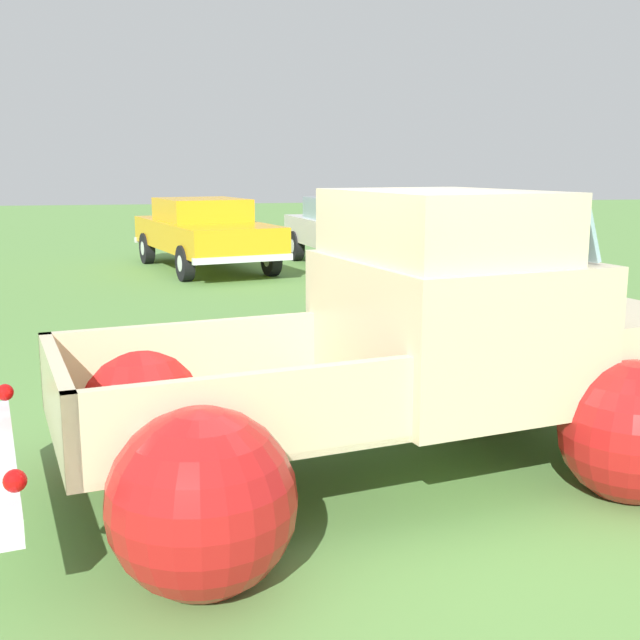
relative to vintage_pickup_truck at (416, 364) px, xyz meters
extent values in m
plane|color=#609347|center=(-0.38, -0.07, -0.76)|extent=(80.00, 80.00, 0.00)
cylinder|color=black|center=(0.88, 1.06, -0.38)|extent=(0.79, 0.36, 0.76)
cylinder|color=silver|center=(0.88, 1.06, -0.38)|extent=(0.38, 0.29, 0.34)
cylinder|color=black|center=(1.21, -0.65, -0.38)|extent=(0.79, 0.36, 0.76)
cylinder|color=silver|center=(1.21, -0.65, -0.38)|extent=(0.38, 0.29, 0.34)
cylinder|color=black|center=(-1.87, 0.52, -0.38)|extent=(0.79, 0.36, 0.76)
cylinder|color=silver|center=(-1.87, 0.52, -0.38)|extent=(0.38, 0.29, 0.34)
cylinder|color=black|center=(-1.54, -1.18, -0.38)|extent=(0.79, 0.36, 0.76)
cylinder|color=silver|center=(-1.54, -1.18, -0.38)|extent=(0.38, 0.29, 0.34)
sphere|color=red|center=(-1.88, 0.57, -0.32)|extent=(1.13, 1.13, 0.96)
sphere|color=red|center=(-1.53, -1.23, -0.32)|extent=(1.13, 1.13, 0.96)
cube|color=olive|center=(-1.31, -0.25, -0.22)|extent=(2.31, 1.90, 0.04)
cube|color=beige|center=(-1.45, 0.46, 0.01)|extent=(2.03, 0.47, 0.50)
cube|color=beige|center=(-1.17, -0.97, 0.01)|extent=(2.03, 0.47, 0.50)
cube|color=beige|center=(-0.35, -0.07, 0.01)|extent=(0.37, 1.53, 0.50)
cube|color=beige|center=(-2.28, -0.44, 0.01)|extent=(0.37, 1.53, 0.50)
cube|color=beige|center=(0.26, 0.05, 0.24)|extent=(1.75, 1.94, 0.95)
cube|color=beige|center=(0.16, 0.03, 0.94)|extent=(1.42, 1.73, 0.45)
cube|color=#8CADB7|center=(0.79, 0.15, 0.92)|extent=(0.42, 1.46, 0.38)
cube|color=beige|center=(1.29, 0.25, 0.04)|extent=(1.54, 1.83, 0.55)
sphere|color=red|center=(0.87, 1.09, -0.34)|extent=(1.08, 1.08, 0.92)
sphere|color=red|center=(1.21, -0.68, -0.34)|extent=(1.08, 1.08, 0.92)
cube|color=silver|center=(-2.58, -0.50, -0.30)|extent=(0.49, 1.97, 0.14)
cube|color=silver|center=(1.82, 0.35, -0.30)|extent=(0.49, 1.97, 0.14)
sphere|color=red|center=(-2.69, 0.28, -0.12)|extent=(0.13, 0.13, 0.11)
sphere|color=red|center=(-2.39, -1.27, -0.12)|extent=(0.13, 0.13, 0.11)
cylinder|color=black|center=(0.51, 9.97, -0.43)|extent=(0.35, 0.69, 0.66)
cylinder|color=silver|center=(0.51, 9.97, -0.43)|extent=(0.27, 0.34, 0.30)
cylinder|color=black|center=(-1.14, 9.58, -0.43)|extent=(0.35, 0.69, 0.66)
cylinder|color=silver|center=(-1.14, 9.58, -0.43)|extent=(0.27, 0.34, 0.30)
cylinder|color=black|center=(-0.17, 12.86, -0.43)|extent=(0.35, 0.69, 0.66)
cylinder|color=silver|center=(-0.17, 12.86, -0.43)|extent=(0.27, 0.34, 0.30)
cylinder|color=black|center=(-1.83, 12.46, -0.43)|extent=(0.35, 0.69, 0.66)
cylinder|color=silver|center=(-1.83, 12.46, -0.43)|extent=(0.27, 0.34, 0.30)
cube|color=#F2A819|center=(-0.66, 11.22, -0.05)|extent=(2.84, 4.93, 0.55)
cube|color=#F2A819|center=(-0.70, 11.40, 0.45)|extent=(1.98, 2.26, 0.45)
cube|color=silver|center=(-1.18, 13.43, -0.31)|extent=(1.85, 0.53, 0.12)
cube|color=silver|center=(-0.13, 9.00, -0.31)|extent=(1.85, 0.53, 0.12)
cylinder|color=black|center=(3.40, 9.70, -0.43)|extent=(0.27, 0.68, 0.66)
cylinder|color=silver|center=(3.40, 9.70, -0.43)|extent=(0.24, 0.32, 0.30)
cylinder|color=black|center=(1.72, 9.53, -0.43)|extent=(0.27, 0.68, 0.66)
cylinder|color=silver|center=(1.72, 9.53, -0.43)|extent=(0.24, 0.32, 0.30)
cylinder|color=black|center=(3.11, 12.48, -0.43)|extent=(0.27, 0.68, 0.66)
cylinder|color=silver|center=(3.11, 12.48, -0.43)|extent=(0.24, 0.32, 0.30)
cylinder|color=black|center=(1.43, 12.31, -0.43)|extent=(0.27, 0.68, 0.66)
cylinder|color=silver|center=(1.43, 12.31, -0.43)|extent=(0.24, 0.32, 0.30)
cube|color=silver|center=(2.42, 11.00, -0.05)|extent=(2.25, 4.53, 0.55)
cube|color=#8CADB7|center=(2.40, 11.18, 0.45)|extent=(1.75, 1.98, 0.45)
cube|color=silver|center=(2.20, 13.13, -0.31)|extent=(1.87, 0.29, 0.12)
cube|color=silver|center=(2.64, 8.87, -0.31)|extent=(1.87, 0.29, 0.12)
cylinder|color=#4C4742|center=(2.19, 3.46, -0.37)|extent=(0.20, 0.20, 0.78)
cylinder|color=#4C4742|center=(2.11, 3.31, -0.37)|extent=(0.20, 0.20, 0.78)
cylinder|color=silver|center=(2.15, 3.39, 0.32)|extent=(0.46, 0.46, 0.58)
cylinder|color=silver|center=(2.25, 3.58, 0.34)|extent=(0.12, 0.12, 0.56)
cylinder|color=#DBAD84|center=(2.05, 3.19, 0.34)|extent=(0.12, 0.12, 0.56)
sphere|color=#DBAD84|center=(2.15, 3.39, 0.74)|extent=(0.28, 0.28, 0.21)
camera|label=1|loc=(-1.72, -4.93, 1.32)|focal=44.14mm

